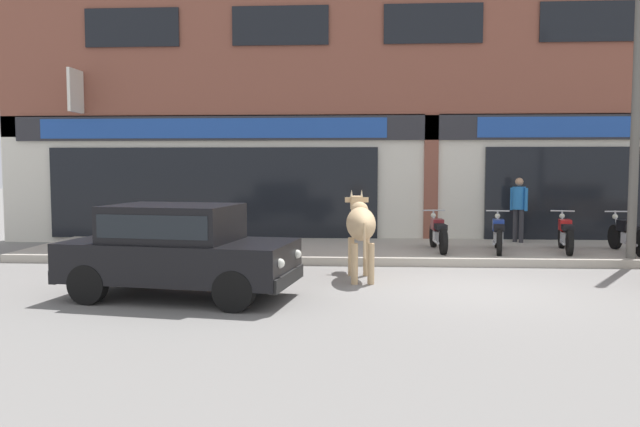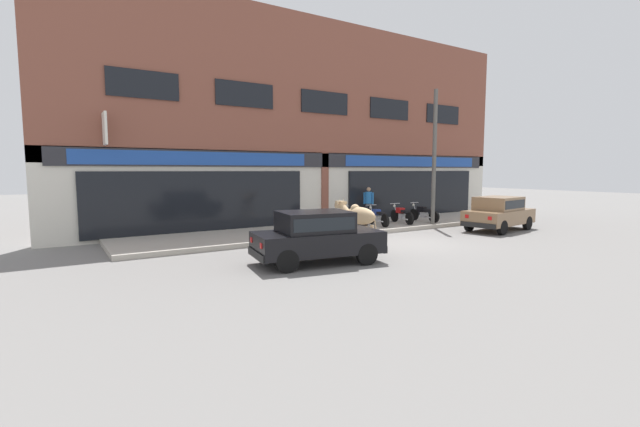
# 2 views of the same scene
# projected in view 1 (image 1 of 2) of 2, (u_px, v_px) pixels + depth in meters

# --- Properties ---
(ground_plane) EXTENTS (90.00, 90.00, 0.00)m
(ground_plane) POSITION_uv_depth(u_px,v_px,m) (470.00, 288.00, 10.52)
(ground_plane) COLOR slate
(sidewalk) EXTENTS (19.00, 3.60, 0.17)m
(sidewalk) POSITION_uv_depth(u_px,v_px,m) (439.00, 251.00, 14.50)
(sidewalk) COLOR #A8A093
(sidewalk) RESTS_ON ground
(shop_building) EXTENTS (23.00, 1.40, 9.46)m
(shop_building) POSITION_uv_depth(u_px,v_px,m) (431.00, 71.00, 16.21)
(shop_building) COLOR brown
(shop_building) RESTS_ON ground
(cow) EXTENTS (0.63, 2.15, 1.61)m
(cow) POSITION_uv_depth(u_px,v_px,m) (360.00, 224.00, 11.32)
(cow) COLOR tan
(cow) RESTS_ON ground
(car_1) EXTENTS (3.78, 2.14, 1.46)m
(car_1) POSITION_uv_depth(u_px,v_px,m) (178.00, 246.00, 9.69)
(car_1) COLOR black
(car_1) RESTS_ON ground
(motorcycle_0) EXTENTS (0.52, 1.81, 0.88)m
(motorcycle_0) POSITION_uv_depth(u_px,v_px,m) (438.00, 233.00, 13.91)
(motorcycle_0) COLOR black
(motorcycle_0) RESTS_ON sidewalk
(motorcycle_1) EXTENTS (0.62, 1.80, 0.88)m
(motorcycle_1) POSITION_uv_depth(u_px,v_px,m) (498.00, 234.00, 13.76)
(motorcycle_1) COLOR black
(motorcycle_1) RESTS_ON sidewalk
(motorcycle_2) EXTENTS (0.62, 1.80, 0.88)m
(motorcycle_2) POSITION_uv_depth(u_px,v_px,m) (566.00, 234.00, 13.73)
(motorcycle_2) COLOR black
(motorcycle_2) RESTS_ON sidewalk
(motorcycle_3) EXTENTS (0.52, 1.81, 0.88)m
(motorcycle_3) POSITION_uv_depth(u_px,v_px,m) (628.00, 235.00, 13.56)
(motorcycle_3) COLOR black
(motorcycle_3) RESTS_ON sidewalk
(pedestrian) EXTENTS (0.35, 0.40, 1.60)m
(pedestrian) POSITION_uv_depth(u_px,v_px,m) (519.00, 203.00, 15.39)
(pedestrian) COLOR #2D2D33
(pedestrian) RESTS_ON sidewalk
(utility_pole) EXTENTS (0.18, 0.18, 5.96)m
(utility_pole) POSITION_uv_depth(u_px,v_px,m) (636.00, 112.00, 12.55)
(utility_pole) COLOR #595651
(utility_pole) RESTS_ON sidewalk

